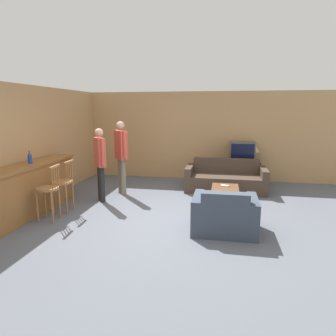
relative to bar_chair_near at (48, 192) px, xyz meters
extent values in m
plane|color=#565B66|center=(2.22, 0.42, -0.56)|extent=(24.00, 24.00, 0.00)
cube|color=tan|center=(2.22, 4.04, 0.74)|extent=(9.40, 0.08, 2.60)
cube|color=tan|center=(-0.90, 1.73, 0.74)|extent=(0.08, 8.62, 2.60)
cube|color=brown|center=(-0.57, 0.26, -0.07)|extent=(0.47, 2.59, 0.98)
cube|color=brown|center=(-0.57, 0.26, 0.44)|extent=(0.55, 2.65, 0.05)
cylinder|color=#996638|center=(-0.02, 0.00, 0.06)|extent=(0.45, 0.45, 0.04)
cylinder|color=#996638|center=(-0.17, 0.13, -0.26)|extent=(0.04, 0.04, 0.60)
cylinder|color=#996638|center=(-0.15, -0.16, -0.26)|extent=(0.04, 0.04, 0.60)
cylinder|color=#996638|center=(0.12, 0.16, -0.26)|extent=(0.04, 0.04, 0.60)
cylinder|color=#996638|center=(0.14, -0.14, -0.26)|extent=(0.04, 0.04, 0.60)
cylinder|color=#996638|center=(0.15, 0.14, 0.27)|extent=(0.02, 0.02, 0.38)
cylinder|color=#996638|center=(0.16, 0.05, 0.27)|extent=(0.02, 0.02, 0.38)
cylinder|color=#996638|center=(0.16, -0.03, 0.27)|extent=(0.02, 0.02, 0.38)
cylinder|color=#996638|center=(0.17, -0.11, 0.27)|extent=(0.02, 0.02, 0.38)
cube|color=#996638|center=(0.16, 0.01, 0.49)|extent=(0.06, 0.36, 0.04)
cylinder|color=#996638|center=(-0.02, 0.53, 0.06)|extent=(0.43, 0.43, 0.04)
cylinder|color=#996638|center=(-0.17, 0.67, -0.26)|extent=(0.04, 0.04, 0.60)
cylinder|color=#996638|center=(-0.16, 0.38, -0.26)|extent=(0.04, 0.04, 0.60)
cylinder|color=#996638|center=(0.12, 0.68, -0.26)|extent=(0.04, 0.04, 0.60)
cylinder|color=#996638|center=(0.14, 0.39, -0.26)|extent=(0.04, 0.04, 0.60)
cylinder|color=#996638|center=(0.16, 0.66, 0.27)|extent=(0.02, 0.02, 0.38)
cylinder|color=#996638|center=(0.16, 0.58, 0.27)|extent=(0.02, 0.02, 0.38)
cylinder|color=#996638|center=(0.16, 0.49, 0.27)|extent=(0.02, 0.02, 0.38)
cylinder|color=#996638|center=(0.17, 0.41, 0.27)|extent=(0.02, 0.02, 0.38)
cube|color=#996638|center=(0.16, 0.54, 0.49)|extent=(0.05, 0.36, 0.04)
cube|color=#423328|center=(3.30, 2.74, -0.35)|extent=(1.72, 0.91, 0.42)
cube|color=#423328|center=(3.30, 3.09, 0.05)|extent=(1.72, 0.22, 0.38)
cube|color=#423328|center=(2.36, 2.74, -0.25)|extent=(0.16, 0.91, 0.63)
cube|color=#423328|center=(4.24, 2.74, -0.25)|extent=(0.16, 0.91, 0.63)
cube|color=#384251|center=(3.28, 0.09, -0.35)|extent=(0.77, 0.87, 0.42)
cube|color=#384251|center=(3.28, -0.23, 0.04)|extent=(0.77, 0.22, 0.36)
cube|color=#384251|center=(3.75, 0.09, -0.25)|extent=(0.16, 0.87, 0.61)
cube|color=#384251|center=(2.81, 0.09, -0.25)|extent=(0.16, 0.87, 0.61)
cube|color=brown|center=(3.29, 1.56, -0.20)|extent=(0.59, 0.99, 0.04)
cube|color=brown|center=(3.03, 1.10, -0.39)|extent=(0.06, 0.06, 0.34)
cube|color=brown|center=(3.55, 1.10, -0.39)|extent=(0.06, 0.06, 0.34)
cube|color=brown|center=(3.03, 2.02, -0.39)|extent=(0.06, 0.06, 0.34)
cube|color=brown|center=(3.55, 2.02, -0.39)|extent=(0.06, 0.06, 0.34)
cube|color=black|center=(3.74, 3.69, -0.24)|extent=(0.99, 0.52, 0.65)
cube|color=#4C4C4C|center=(3.74, 3.69, 0.36)|extent=(0.69, 0.41, 0.54)
cube|color=black|center=(3.74, 3.49, 0.36)|extent=(0.62, 0.01, 0.47)
cylinder|color=#234293|center=(-0.56, 0.33, 0.55)|extent=(0.08, 0.08, 0.17)
cone|color=#234293|center=(-0.56, 0.33, 0.67)|extent=(0.07, 0.07, 0.07)
cylinder|color=black|center=(-0.56, 0.33, 0.72)|extent=(0.03, 0.03, 0.02)
cube|color=#B7AD99|center=(3.28, 1.76, -0.17)|extent=(0.21, 0.17, 0.03)
cylinder|color=brown|center=(4.09, 3.69, 0.10)|extent=(0.16, 0.16, 0.02)
cylinder|color=brown|center=(4.09, 3.69, 0.23)|extent=(0.03, 0.03, 0.24)
cone|color=tan|center=(4.09, 3.69, 0.46)|extent=(0.25, 0.25, 0.22)
cylinder|color=#756B5B|center=(0.80, 1.95, -0.12)|extent=(0.14, 0.14, 0.88)
cylinder|color=#756B5B|center=(0.70, 2.07, -0.12)|extent=(0.14, 0.14, 0.88)
cube|color=#CC4C3D|center=(0.75, 2.01, 0.67)|extent=(0.43, 0.46, 0.70)
cylinder|color=#CC4C3D|center=(0.91, 1.82, 0.70)|extent=(0.09, 0.09, 0.64)
cylinder|color=#CC4C3D|center=(0.59, 2.20, 0.70)|extent=(0.09, 0.09, 0.64)
sphere|color=tan|center=(0.75, 2.01, 1.14)|extent=(0.20, 0.20, 0.20)
cylinder|color=black|center=(0.54, 1.26, -0.15)|extent=(0.12, 0.12, 0.82)
cylinder|color=black|center=(0.45, 1.37, -0.15)|extent=(0.12, 0.12, 0.82)
cube|color=#CC4C3D|center=(0.50, 1.31, 0.58)|extent=(0.38, 0.41, 0.65)
cylinder|color=#CC4C3D|center=(0.63, 1.14, 0.61)|extent=(0.08, 0.08, 0.60)
cylinder|color=#CC4C3D|center=(0.36, 1.48, 0.61)|extent=(0.08, 0.08, 0.60)
sphere|color=tan|center=(0.50, 1.31, 1.02)|extent=(0.19, 0.19, 0.19)
camera|label=1|loc=(3.23, -4.94, 1.53)|focal=32.00mm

